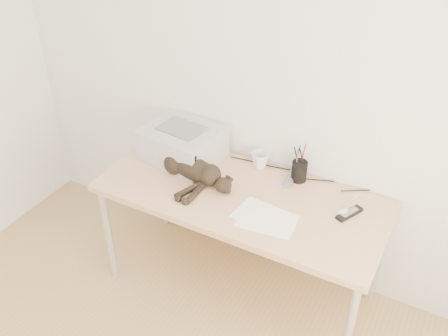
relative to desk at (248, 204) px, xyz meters
The scene contains 11 objects.
wall_back 0.75m from the desk, 90.00° to the left, with size 3.50×3.50×0.00m, color white.
desk is the anchor object (origin of this frame).
printer 0.54m from the desk, behind, with size 0.47×0.42×0.21m.
papers 0.33m from the desk, 47.01° to the right, with size 0.34×0.26×0.01m.
cat 0.39m from the desk, 163.72° to the right, with size 0.62×0.32×0.14m.
mug 0.27m from the desk, 96.31° to the left, with size 0.11×0.11×0.10m, color white.
pen_cup 0.35m from the desk, 39.03° to the left, with size 0.09×0.09×0.23m.
remote_grey 0.29m from the desk, 41.19° to the left, with size 0.05×0.17×0.02m, color slate.
remote_black 0.59m from the desk, ahead, with size 0.05×0.16×0.02m, color black.
mouse 0.57m from the desk, ahead, with size 0.06×0.11×0.03m, color white.
cable_tangle 0.26m from the desk, 90.00° to the left, with size 1.36×0.07×0.01m, color black, non-canonical shape.
Camera 1 is at (0.96, -0.58, 2.41)m, focal length 40.00 mm.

